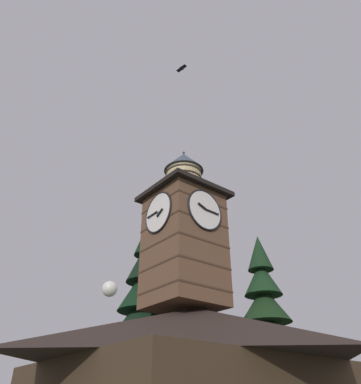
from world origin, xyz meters
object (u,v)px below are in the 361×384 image
at_px(building_main, 197,376).
at_px(pine_tree_behind, 145,335).
at_px(flying_bird_high, 182,68).
at_px(clock_tower, 184,233).
at_px(pine_tree_aside, 269,350).
at_px(moon, 110,289).

relative_size(building_main, pine_tree_behind, 1.03).
bearing_deg(flying_bird_high, pine_tree_behind, -114.59).
xyz_separation_m(clock_tower, pine_tree_aside, (-9.70, -2.94, -4.85)).
height_order(clock_tower, pine_tree_aside, clock_tower).
height_order(building_main, pine_tree_aside, pine_tree_aside).
bearing_deg(moon, clock_tower, 69.00).
xyz_separation_m(building_main, pine_tree_behind, (-0.24, -4.85, 2.44)).
bearing_deg(flying_bird_high, clock_tower, -129.81).
bearing_deg(pine_tree_behind, building_main, 87.18).
bearing_deg(clock_tower, pine_tree_aside, -163.13).
bearing_deg(clock_tower, pine_tree_behind, -97.24).
bearing_deg(moon, pine_tree_behind, 66.87).
relative_size(pine_tree_behind, flying_bird_high, 20.67).
distance_m(pine_tree_behind, pine_tree_aside, 9.26).
relative_size(clock_tower, pine_tree_behind, 0.74).
height_order(pine_tree_aside, moon, moon).
distance_m(clock_tower, flying_bird_high, 8.87).
height_order(moon, flying_bird_high, flying_bird_high).
xyz_separation_m(clock_tower, moon, (-11.54, -30.07, 5.57)).
bearing_deg(moon, building_main, 69.83).
bearing_deg(pine_tree_behind, moon, -113.13).
bearing_deg(building_main, clock_tower, -58.59).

